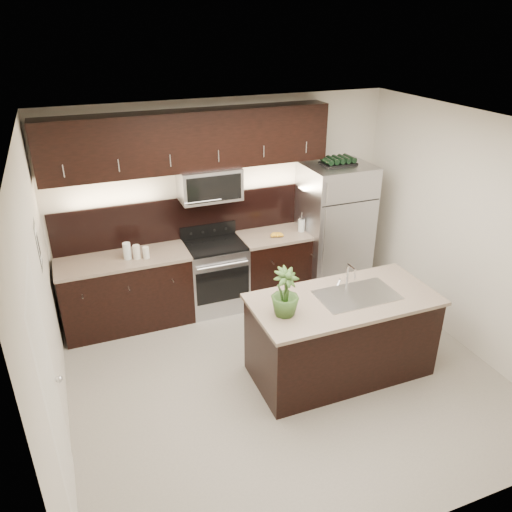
{
  "coord_description": "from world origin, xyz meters",
  "views": [
    {
      "loc": [
        -1.89,
        -3.95,
        3.59
      ],
      "look_at": [
        -0.12,
        0.55,
        1.25
      ],
      "focal_mm": 35.0,
      "sensor_mm": 36.0,
      "label": 1
    }
  ],
  "objects": [
    {
      "name": "wine_rack",
      "position": [
        1.46,
        1.63,
        1.86
      ],
      "size": [
        0.45,
        0.28,
        0.1
      ],
      "color": "black",
      "rests_on": "refrigerator"
    },
    {
      "name": "ground",
      "position": [
        0.0,
        0.0,
        0.0
      ],
      "size": [
        4.5,
        4.5,
        0.0
      ],
      "primitive_type": "plane",
      "color": "gray",
      "rests_on": "ground"
    },
    {
      "name": "canisters",
      "position": [
        -1.27,
        1.62,
        1.03
      ],
      "size": [
        0.3,
        0.15,
        0.21
      ],
      "rotation": [
        0.0,
        0.0,
        -0.29
      ],
      "color": "silver",
      "rests_on": "counter_run"
    },
    {
      "name": "bananas",
      "position": [
        0.54,
        1.61,
        0.97
      ],
      "size": [
        0.21,
        0.18,
        0.06
      ],
      "primitive_type": "ellipsoid",
      "rotation": [
        0.0,
        0.0,
        -0.24
      ],
      "color": "gold",
      "rests_on": "counter_run"
    },
    {
      "name": "counter_run",
      "position": [
        -0.46,
        1.69,
        0.47
      ],
      "size": [
        3.51,
        0.65,
        0.94
      ],
      "color": "black",
      "rests_on": "ground"
    },
    {
      "name": "room_walls",
      "position": [
        -0.11,
        -0.04,
        1.7
      ],
      "size": [
        4.52,
        4.02,
        2.71
      ],
      "color": "beige",
      "rests_on": "ground"
    },
    {
      "name": "upper_fixtures",
      "position": [
        -0.43,
        1.84,
        2.14
      ],
      "size": [
        3.49,
        0.4,
        1.66
      ],
      "color": "black",
      "rests_on": "counter_run"
    },
    {
      "name": "french_press",
      "position": [
        0.97,
        1.64,
        1.04
      ],
      "size": [
        0.09,
        0.09,
        0.27
      ],
      "rotation": [
        0.0,
        0.0,
        0.2
      ],
      "color": "silver",
      "rests_on": "counter_run"
    },
    {
      "name": "refrigerator",
      "position": [
        1.46,
        1.63,
        0.91
      ],
      "size": [
        0.88,
        0.79,
        1.82
      ],
      "primitive_type": "cube",
      "color": "#B2B2B7",
      "rests_on": "ground"
    },
    {
      "name": "sink_faucet",
      "position": [
        0.75,
        -0.11,
        0.96
      ],
      "size": [
        0.84,
        0.5,
        0.28
      ],
      "color": "silver",
      "rests_on": "island"
    },
    {
      "name": "island",
      "position": [
        0.6,
        -0.12,
        0.47
      ],
      "size": [
        1.96,
        0.96,
        0.94
      ],
      "color": "black",
      "rests_on": "ground"
    },
    {
      "name": "plant",
      "position": [
        -0.11,
        -0.18,
        1.19
      ],
      "size": [
        0.35,
        0.35,
        0.49
      ],
      "primitive_type": "imported",
      "rotation": [
        0.0,
        0.0,
        0.34
      ],
      "color": "#304F1F",
      "rests_on": "island"
    }
  ]
}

